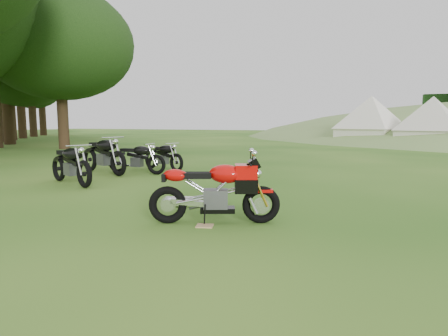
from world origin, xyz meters
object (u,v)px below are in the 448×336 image
at_px(sport_motorcycle, 214,186).
at_px(vintage_moto_c, 163,155).
at_px(vintage_moto_b, 103,154).
at_px(tent_left, 371,122).
at_px(vintage_moto_a, 70,163).
at_px(plywood_board, 205,226).
at_px(vintage_moto_d, 136,157).
at_px(tent_mid, 432,123).

relative_size(sport_motorcycle, vintage_moto_c, 1.05).
height_order(vintage_moto_b, tent_left, tent_left).
xyz_separation_m(vintage_moto_a, vintage_moto_c, (0.63, 3.04, -0.06)).
bearing_deg(plywood_board, vintage_moto_d, 134.47).
height_order(sport_motorcycle, tent_left, tent_left).
bearing_deg(vintage_moto_c, tent_mid, 79.68).
bearing_deg(sport_motorcycle, vintage_moto_a, 135.04).
bearing_deg(vintage_moto_a, vintage_moto_c, 100.41).
height_order(vintage_moto_a, vintage_moto_d, vintage_moto_a).
xyz_separation_m(plywood_board, vintage_moto_d, (-4.06, 4.14, 0.45)).
relative_size(vintage_moto_c, tent_left, 0.51).
bearing_deg(tent_left, vintage_moto_d, -83.42).
xyz_separation_m(sport_motorcycle, vintage_moto_b, (-4.98, 3.58, 0.03)).
bearing_deg(vintage_moto_b, vintage_moto_d, 41.92).
height_order(vintage_moto_d, tent_mid, tent_mid).
relative_size(vintage_moto_b, tent_mid, 0.66).
distance_m(tent_left, tent_mid, 3.73).
relative_size(plywood_board, vintage_moto_a, 0.12).
bearing_deg(vintage_moto_a, sport_motorcycle, 0.04).
bearing_deg(vintage_moto_b, sport_motorcycle, -15.30).
xyz_separation_m(sport_motorcycle, tent_left, (1.70, 21.48, 0.93)).
distance_m(sport_motorcycle, tent_mid, 20.45).
distance_m(vintage_moto_b, tent_left, 19.13).
bearing_deg(tent_left, sport_motorcycle, -69.62).
relative_size(vintage_moto_c, tent_mid, 0.53).
bearing_deg(tent_mid, tent_left, 172.81).
height_order(vintage_moto_b, tent_mid, tent_mid).
xyz_separation_m(vintage_moto_b, tent_left, (6.68, 17.91, 0.90)).
distance_m(sport_motorcycle, tent_left, 21.57).
relative_size(plywood_board, vintage_moto_c, 0.14).
bearing_deg(vintage_moto_b, plywood_board, -17.22).
relative_size(vintage_moto_a, vintage_moto_d, 1.10).
relative_size(plywood_board, tent_mid, 0.07).
bearing_deg(vintage_moto_d, tent_mid, 56.34).
relative_size(sport_motorcycle, tent_mid, 0.55).
bearing_deg(plywood_board, vintage_moto_b, 142.38).
distance_m(plywood_board, tent_left, 21.82).
height_order(sport_motorcycle, vintage_moto_b, vintage_moto_b).
distance_m(plywood_board, vintage_moto_d, 5.81).
bearing_deg(vintage_moto_c, plywood_board, -33.20).
relative_size(vintage_moto_b, vintage_moto_c, 1.25).
distance_m(vintage_moto_a, tent_mid, 20.36).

